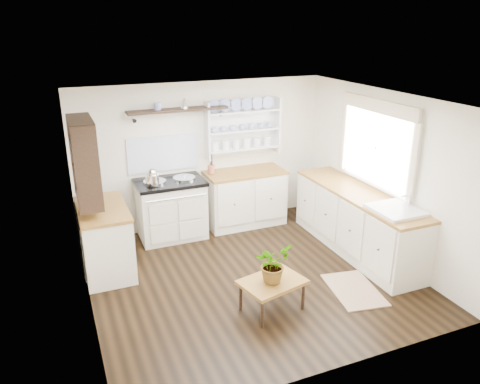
% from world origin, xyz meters
% --- Properties ---
extents(floor, '(4.00, 3.80, 0.01)m').
position_xyz_m(floor, '(0.00, 0.00, 0.00)').
color(floor, black).
rests_on(floor, ground).
extents(wall_back, '(4.00, 0.02, 2.30)m').
position_xyz_m(wall_back, '(0.00, 1.90, 1.15)').
color(wall_back, silver).
rests_on(wall_back, ground).
extents(wall_right, '(0.02, 3.80, 2.30)m').
position_xyz_m(wall_right, '(2.00, 0.00, 1.15)').
color(wall_right, silver).
rests_on(wall_right, ground).
extents(wall_left, '(0.02, 3.80, 2.30)m').
position_xyz_m(wall_left, '(-2.00, 0.00, 1.15)').
color(wall_left, silver).
rests_on(wall_left, ground).
extents(ceiling, '(4.00, 3.80, 0.01)m').
position_xyz_m(ceiling, '(0.00, 0.00, 2.30)').
color(ceiling, white).
rests_on(ceiling, wall_back).
extents(window, '(0.08, 1.55, 1.22)m').
position_xyz_m(window, '(1.95, 0.15, 1.56)').
color(window, white).
rests_on(window, wall_right).
extents(aga_cooker, '(1.02, 0.71, 0.94)m').
position_xyz_m(aga_cooker, '(-0.63, 1.57, 0.46)').
color(aga_cooker, beige).
rests_on(aga_cooker, floor).
extents(back_cabinets, '(1.27, 0.63, 0.90)m').
position_xyz_m(back_cabinets, '(0.60, 1.60, 0.46)').
color(back_cabinets, beige).
rests_on(back_cabinets, floor).
extents(right_cabinets, '(0.62, 2.43, 0.90)m').
position_xyz_m(right_cabinets, '(1.70, 0.10, 0.46)').
color(right_cabinets, beige).
rests_on(right_cabinets, floor).
extents(belfast_sink, '(0.55, 0.60, 0.45)m').
position_xyz_m(belfast_sink, '(1.70, -0.65, 0.80)').
color(belfast_sink, white).
rests_on(belfast_sink, right_cabinets).
extents(left_cabinets, '(0.62, 1.13, 0.90)m').
position_xyz_m(left_cabinets, '(-1.70, 0.90, 0.46)').
color(left_cabinets, beige).
rests_on(left_cabinets, floor).
extents(plate_rack, '(1.20, 0.22, 0.90)m').
position_xyz_m(plate_rack, '(0.65, 1.86, 1.56)').
color(plate_rack, white).
rests_on(plate_rack, wall_back).
extents(high_shelf, '(1.50, 0.29, 0.16)m').
position_xyz_m(high_shelf, '(-0.40, 1.78, 1.91)').
color(high_shelf, black).
rests_on(high_shelf, wall_back).
extents(left_shelving, '(0.28, 0.80, 1.05)m').
position_xyz_m(left_shelving, '(-1.84, 0.90, 1.55)').
color(left_shelving, black).
rests_on(left_shelving, wall_left).
extents(kettle, '(0.19, 0.19, 0.24)m').
position_xyz_m(kettle, '(-0.91, 1.45, 1.05)').
color(kettle, silver).
rests_on(kettle, aga_cooker).
extents(utensil_crock, '(0.11, 0.11, 0.13)m').
position_xyz_m(utensil_crock, '(0.06, 1.68, 0.97)').
color(utensil_crock, '#A5573C').
rests_on(utensil_crock, back_cabinets).
extents(center_table, '(0.80, 0.65, 0.38)m').
position_xyz_m(center_table, '(-0.07, -0.78, 0.34)').
color(center_table, brown).
rests_on(center_table, floor).
extents(potted_plant, '(0.52, 0.50, 0.45)m').
position_xyz_m(potted_plant, '(-0.07, -0.78, 0.61)').
color(potted_plant, '#3F7233').
rests_on(potted_plant, center_table).
extents(floor_rug, '(0.68, 0.93, 0.02)m').
position_xyz_m(floor_rug, '(1.05, -0.81, 0.01)').
color(floor_rug, '#997A59').
rests_on(floor_rug, floor).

